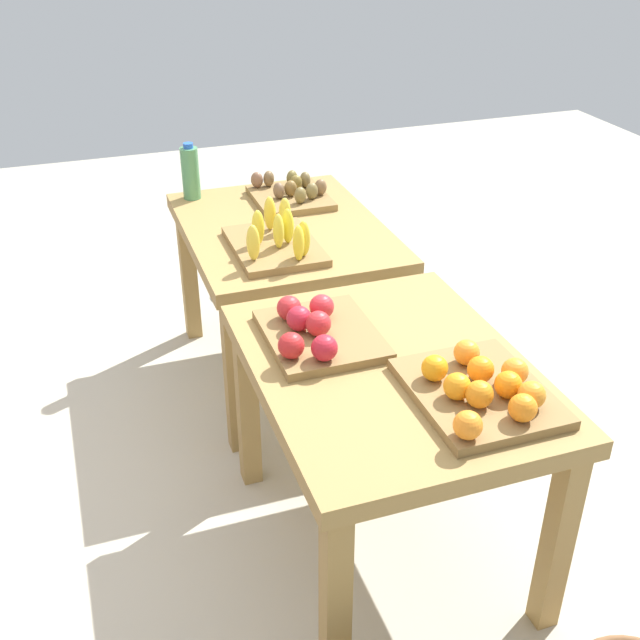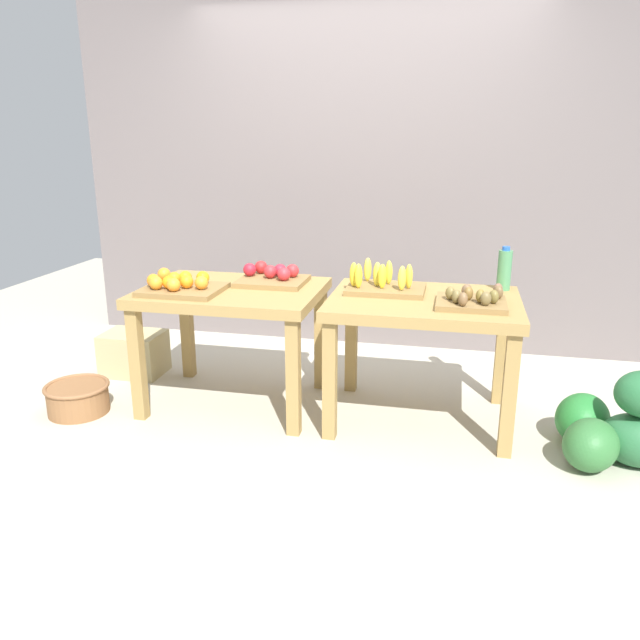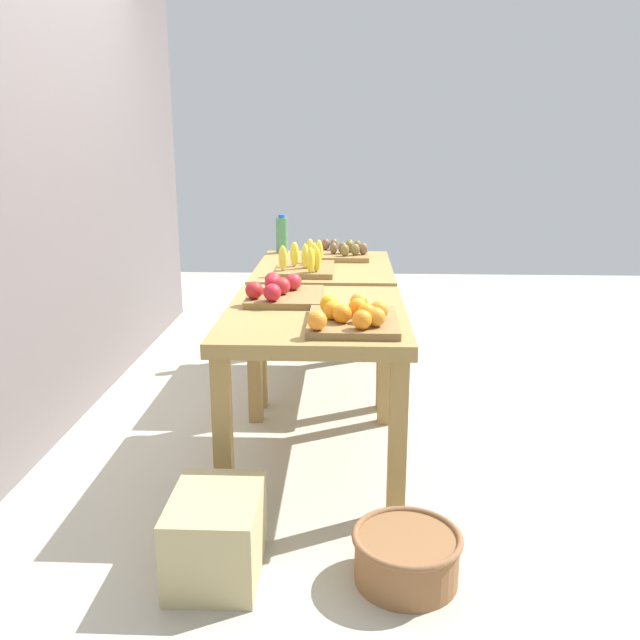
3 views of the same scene
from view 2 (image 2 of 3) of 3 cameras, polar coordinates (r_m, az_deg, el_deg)
ground_plane at (r=3.78m, az=0.43°, el=-8.22°), size 8.00×8.00×0.00m
back_wall at (r=4.76m, az=4.01°, el=15.55°), size 4.40×0.12×3.00m
display_table_left at (r=3.71m, az=-8.03°, el=1.38°), size 1.04×0.80×0.73m
display_table_right at (r=3.49m, az=9.47°, el=0.32°), size 1.04×0.80×0.73m
orange_bin at (r=3.63m, az=-12.72°, el=3.14°), size 0.45×0.37×0.11m
apple_bin at (r=3.77m, az=-4.38°, el=3.99°), size 0.41×0.36×0.11m
banana_crate at (r=3.57m, az=5.87°, el=3.31°), size 0.44×0.32×0.17m
kiwi_bin at (r=3.34m, az=13.85°, el=1.79°), size 0.36×0.32×0.10m
water_bottle at (r=3.73m, az=16.57°, el=4.45°), size 0.08×0.08×0.25m
watermelon_pile at (r=3.49m, az=25.13°, el=-8.90°), size 0.63×0.68×0.50m
wicker_basket at (r=3.98m, az=-21.34°, el=-6.63°), size 0.38×0.38×0.18m
cardboard_produce_box at (r=4.46m, az=-16.70°, el=-2.94°), size 0.40×0.30×0.29m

